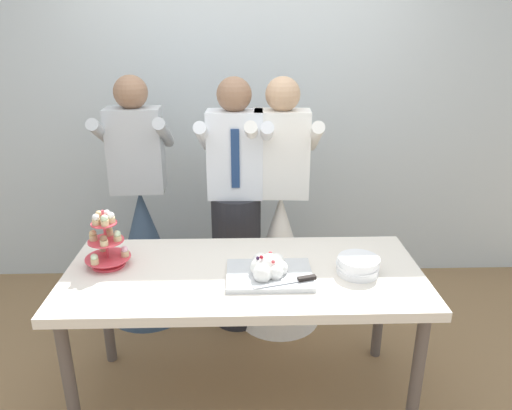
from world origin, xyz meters
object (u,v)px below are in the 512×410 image
object	(u,v)px
cupcake_stand	(107,242)
plate_stack	(358,266)
dessert_table	(245,284)
person_bride	(280,243)
person_guest	(144,237)
main_cake_tray	(269,270)
person_groom	(237,221)

from	to	relation	value
cupcake_stand	plate_stack	xyz separation A→B (m)	(1.26, -0.12, -0.09)
dessert_table	plate_stack	size ratio (longest dim) A/B	8.49
cupcake_stand	plate_stack	distance (m)	1.27
person_bride	cupcake_stand	bearing A→B (deg)	-145.15
plate_stack	person_guest	distance (m)	1.55
person_guest	dessert_table	bearing A→B (deg)	-51.50
main_cake_tray	plate_stack	world-z (taller)	main_cake_tray
person_groom	person_guest	world-z (taller)	same
main_cake_tray	plate_stack	bearing A→B (deg)	3.26
person_bride	person_guest	distance (m)	0.93
person_bride	person_guest	size ratio (longest dim) A/B	1.00
main_cake_tray	person_guest	distance (m)	1.24
cupcake_stand	person_bride	size ratio (longest dim) A/B	0.18
main_cake_tray	cupcake_stand	bearing A→B (deg)	169.69
dessert_table	person_guest	distance (m)	1.10
person_groom	person_guest	bearing A→B (deg)	169.18
main_cake_tray	person_bride	xyz separation A→B (m)	(0.12, 0.80, -0.23)
plate_stack	person_groom	size ratio (longest dim) A/B	0.13
main_cake_tray	person_groom	distance (m)	0.82
person_guest	main_cake_tray	bearing A→B (deg)	-48.88
dessert_table	cupcake_stand	xyz separation A→B (m)	(-0.70, 0.08, 0.21)
dessert_table	cupcake_stand	bearing A→B (deg)	173.09
cupcake_stand	person_groom	distance (m)	0.93
plate_stack	person_bride	distance (m)	0.88
dessert_table	cupcake_stand	size ratio (longest dim) A/B	5.90
dessert_table	person_groom	size ratio (longest dim) A/B	1.08
dessert_table	person_bride	size ratio (longest dim) A/B	1.08
main_cake_tray	person_bride	distance (m)	0.84
plate_stack	cupcake_stand	bearing A→B (deg)	174.41
main_cake_tray	plate_stack	distance (m)	0.45
cupcake_stand	main_cake_tray	distance (m)	0.84
dessert_table	plate_stack	xyz separation A→B (m)	(0.57, -0.04, 0.12)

